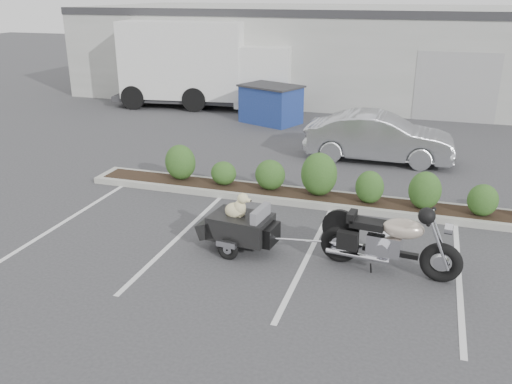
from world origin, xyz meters
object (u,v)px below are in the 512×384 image
(motorcycle, at_px, (389,242))
(dumpster, at_px, (271,104))
(sedan, at_px, (379,137))
(pet_trailer, at_px, (240,225))
(delivery_truck, at_px, (206,66))

(motorcycle, distance_m, dumpster, 11.69)
(sedan, xyz_separation_m, dumpster, (-4.36, 3.67, 0.02))
(pet_trailer, height_order, dumpster, dumpster)
(motorcycle, distance_m, pet_trailer, 2.79)
(pet_trailer, xyz_separation_m, delivery_truck, (-5.96, 12.64, 1.19))
(sedan, distance_m, delivery_truck, 9.88)
(pet_trailer, xyz_separation_m, sedan, (1.93, 6.77, 0.19))
(delivery_truck, bearing_deg, sedan, -44.27)
(pet_trailer, bearing_deg, dumpster, 109.56)
(pet_trailer, distance_m, delivery_truck, 14.02)
(sedan, distance_m, dumpster, 5.70)
(motorcycle, height_order, delivery_truck, delivery_truck)
(motorcycle, distance_m, delivery_truck, 15.43)
(pet_trailer, distance_m, dumpster, 10.72)
(sedan, bearing_deg, motorcycle, -173.38)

